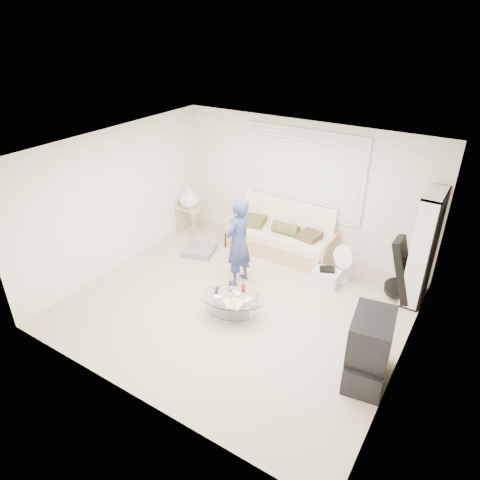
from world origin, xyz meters
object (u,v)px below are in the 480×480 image
Objects in this scene: bookshelf at (423,248)px; coffee_table at (232,301)px; tv_unit at (369,349)px; futon_sofa at (281,236)px.

bookshelf reaches higher than coffee_table.
tv_unit is 0.84× the size of coffee_table.
tv_unit is at bearing -2.81° from coffee_table.
bookshelf reaches higher than tv_unit.
coffee_table is at bearing 177.19° from tv_unit.
coffee_table is (0.32, -2.19, -0.04)m from futon_sofa.
bookshelf is 1.97× the size of tv_unit.
futon_sofa reaches higher than coffee_table.
coffee_table is at bearing -81.81° from futon_sofa.
bookshelf is at bearing 86.62° from tv_unit.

